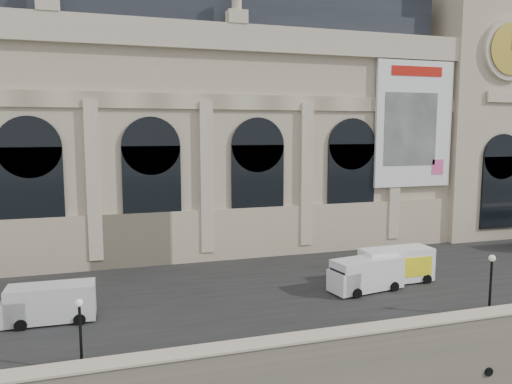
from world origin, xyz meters
TOP-DOWN VIEW (x-y plane):
  - quay at (0.00, 35.00)m, footprint 160.00×70.00m
  - street at (0.00, 14.00)m, footprint 160.00×24.00m
  - parapet at (0.00, 0.60)m, footprint 160.00×1.40m
  - museum at (-5.98, 30.86)m, footprint 69.00×18.70m
  - clock_pavilion at (34.00, 27.93)m, footprint 13.00×14.72m
  - van_b at (-12.07, 10.10)m, footprint 5.66×2.45m
  - van_c at (10.62, 9.56)m, footprint 6.11×3.13m
  - box_truck at (13.94, 10.80)m, footprint 7.16×2.69m
  - lamp_left at (-9.67, 2.37)m, footprint 0.40×0.40m
  - lamp_right at (15.94, 2.29)m, footprint 0.44×0.44m

SIDE VIEW (x-z plane):
  - quay at x=0.00m, z-range 0.00..6.00m
  - street at x=0.00m, z-range 6.00..6.06m
  - parapet at x=0.00m, z-range 6.01..7.22m
  - van_b at x=-12.07m, z-range 6.03..8.53m
  - van_c at x=10.62m, z-range 6.03..8.62m
  - box_truck at x=13.94m, z-range 6.01..8.87m
  - lamp_left at x=-9.67m, z-range 5.99..9.91m
  - lamp_right at x=15.94m, z-range 5.99..10.27m
  - museum at x=-5.98m, z-range 5.17..34.27m
  - clock_pavilion at x=34.00m, z-range 5.07..41.77m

